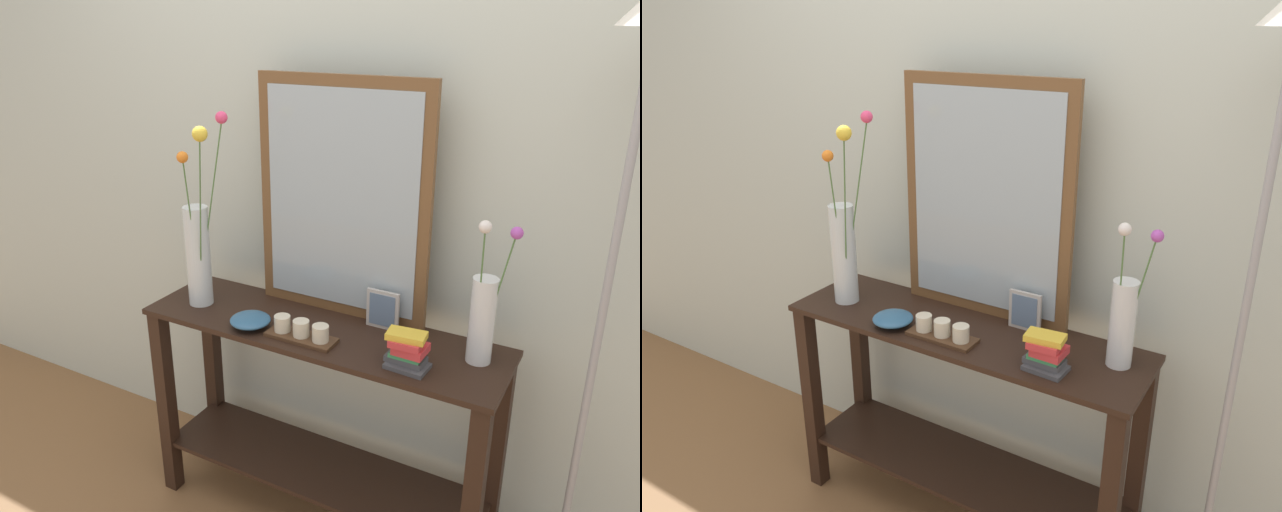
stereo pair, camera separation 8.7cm
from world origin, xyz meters
TOP-DOWN VIEW (x-y plane):
  - wall_back at (0.00, 0.31)m, footprint 6.40×0.08m
  - console_table at (0.00, 0.00)m, footprint 1.30×0.37m
  - mirror_leaning at (-0.00, 0.15)m, footprint 0.64×0.03m
  - tall_vase_left at (-0.49, -0.04)m, footprint 0.19×0.17m
  - vase_right at (0.54, 0.05)m, footprint 0.13×0.11m
  - candle_tray at (-0.02, -0.09)m, footprint 0.24×0.09m
  - picture_frame_small at (0.19, 0.11)m, footprint 0.12×0.01m
  - decorative_bowl at (-0.22, -0.11)m, footprint 0.14×0.14m
  - book_stack at (0.36, -0.09)m, footprint 0.14×0.11m
  - floor_lamp at (0.86, 0.07)m, footprint 0.24×0.24m

SIDE VIEW (x-z plane):
  - console_table at x=0.00m, z-range 0.09..0.92m
  - decorative_bowl at x=-0.22m, z-range 0.83..0.87m
  - candle_tray at x=-0.02m, z-range 0.82..0.89m
  - book_stack at x=0.36m, z-range 0.82..0.94m
  - picture_frame_small at x=0.19m, z-range 0.83..0.97m
  - vase_right at x=0.54m, z-range 0.75..1.22m
  - tall_vase_left at x=-0.49m, z-range 0.69..1.41m
  - mirror_leaning at x=0.00m, z-range 0.83..1.67m
  - floor_lamp at x=0.86m, z-range 0.33..2.25m
  - wall_back at x=0.00m, z-range 0.00..2.70m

